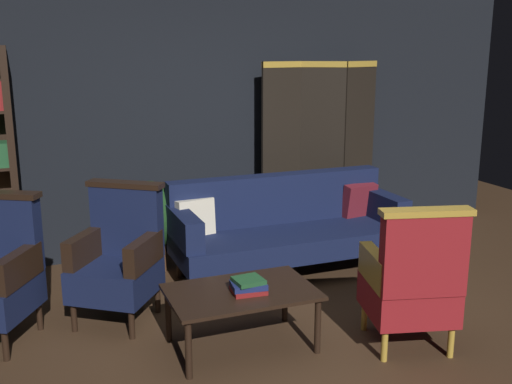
{
  "coord_description": "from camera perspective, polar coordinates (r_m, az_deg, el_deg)",
  "views": [
    {
      "loc": [
        -1.64,
        -3.37,
        2.02
      ],
      "look_at": [
        0.0,
        0.8,
        0.95
      ],
      "focal_mm": 42.17,
      "sensor_mm": 36.0,
      "label": 1
    }
  ],
  "objects": [
    {
      "name": "book_red_leather",
      "position": [
        4.1,
        -0.72,
        -9.29
      ],
      "size": [
        0.24,
        0.19,
        0.03
      ],
      "primitive_type": "cube",
      "rotation": [
        0.0,
        0.0,
        -0.07
      ],
      "color": "maroon",
      "rests_on": "coffee_table"
    },
    {
      "name": "folding_screen",
      "position": [
        6.3,
        6.16,
        3.89
      ],
      "size": [
        1.29,
        0.28,
        1.9
      ],
      "color": "black",
      "rests_on": "ground_plane"
    },
    {
      "name": "potted_plant",
      "position": [
        5.61,
        -10.04,
        -2.59
      ],
      "size": [
        0.56,
        0.56,
        0.85
      ],
      "color": "brown",
      "rests_on": "ground_plane"
    },
    {
      "name": "book_green_cloth",
      "position": [
        4.08,
        -0.72,
        -8.39
      ],
      "size": [
        0.2,
        0.2,
        0.03
      ],
      "primitive_type": "cube",
      "rotation": [
        0.0,
        0.0,
        0.08
      ],
      "color": "#1E4C28",
      "rests_on": "book_navy_cloth"
    },
    {
      "name": "coffee_table",
      "position": [
        4.16,
        -1.4,
        -9.89
      ],
      "size": [
        1.0,
        0.64,
        0.42
      ],
      "color": "black",
      "rests_on": "ground_plane"
    },
    {
      "name": "velvet_couch",
      "position": [
        5.53,
        2.84,
        -3.08
      ],
      "size": [
        2.12,
        0.78,
        0.88
      ],
      "color": "black",
      "rests_on": "ground_plane"
    },
    {
      "name": "back_wall",
      "position": [
        6.08,
        -5.75,
        7.51
      ],
      "size": [
        7.2,
        0.1,
        2.8
      ],
      "primitive_type": "cube",
      "color": "black",
      "rests_on": "ground_plane"
    },
    {
      "name": "armchair_gilt_accent",
      "position": [
        4.25,
        14.61,
        -8.17
      ],
      "size": [
        0.71,
        0.7,
        1.04
      ],
      "color": "#B78E33",
      "rests_on": "ground_plane"
    },
    {
      "name": "armchair_wing_right",
      "position": [
        4.67,
        -12.89,
        -6.07
      ],
      "size": [
        0.81,
        0.81,
        1.04
      ],
      "color": "black",
      "rests_on": "ground_plane"
    },
    {
      "name": "book_navy_cloth",
      "position": [
        4.09,
        -0.72,
        -8.83
      ],
      "size": [
        0.25,
        0.2,
        0.04
      ],
      "primitive_type": "cube",
      "rotation": [
        0.0,
        0.0,
        -0.11
      ],
      "color": "navy",
      "rests_on": "book_red_leather"
    },
    {
      "name": "ground_plane",
      "position": [
        4.26,
        4.08,
        -14.91
      ],
      "size": [
        10.0,
        10.0,
        0.0
      ],
      "primitive_type": "plane",
      "color": "#3D2819"
    }
  ]
}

